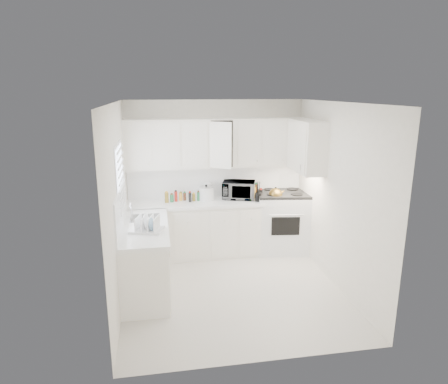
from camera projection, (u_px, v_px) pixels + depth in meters
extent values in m
plane|color=silver|center=(232.00, 289.00, 5.69)|extent=(3.20, 3.20, 0.00)
plane|color=white|center=(233.00, 103.00, 5.04)|extent=(3.20, 3.20, 0.00)
plane|color=white|center=(215.00, 176.00, 6.89)|extent=(3.00, 0.00, 3.00)
plane|color=white|center=(264.00, 246.00, 3.84)|extent=(3.00, 0.00, 3.00)
plane|color=white|center=(118.00, 207.00, 5.12)|extent=(0.00, 3.20, 3.20)
plane|color=white|center=(337.00, 196.00, 5.61)|extent=(0.00, 3.20, 3.20)
cube|color=white|center=(195.00, 203.00, 6.62)|extent=(2.24, 0.64, 0.05)
cube|color=white|center=(145.00, 228.00, 5.45)|extent=(0.64, 1.62, 0.05)
cube|color=white|center=(215.00, 181.00, 6.90)|extent=(2.98, 0.02, 0.55)
cube|color=white|center=(121.00, 208.00, 5.33)|extent=(0.02, 1.60, 0.55)
imported|color=gray|center=(239.00, 188.00, 6.78)|extent=(0.60, 0.44, 0.36)
cylinder|color=white|center=(208.00, 191.00, 6.79)|extent=(0.12, 0.12, 0.27)
cylinder|color=olive|center=(167.00, 197.00, 6.65)|extent=(0.06, 0.06, 0.13)
cylinder|color=#26723F|center=(171.00, 198.00, 6.58)|extent=(0.06, 0.06, 0.13)
cylinder|color=red|center=(176.00, 197.00, 6.68)|extent=(0.06, 0.06, 0.13)
cylinder|color=gold|center=(181.00, 198.00, 6.60)|extent=(0.06, 0.06, 0.13)
cylinder|color=brown|center=(185.00, 196.00, 6.70)|extent=(0.06, 0.06, 0.13)
cylinder|color=black|center=(190.00, 198.00, 6.63)|extent=(0.06, 0.06, 0.13)
cylinder|color=olive|center=(194.00, 196.00, 6.72)|extent=(0.06, 0.06, 0.13)
cylinder|color=#26723F|center=(199.00, 197.00, 6.65)|extent=(0.06, 0.06, 0.13)
cylinder|color=red|center=(250.00, 191.00, 6.91)|extent=(0.06, 0.06, 0.19)
cylinder|color=gold|center=(253.00, 192.00, 6.87)|extent=(0.06, 0.06, 0.19)
cylinder|color=brown|center=(256.00, 191.00, 6.93)|extent=(0.06, 0.06, 0.19)
cylinder|color=black|center=(260.00, 192.00, 6.88)|extent=(0.06, 0.06, 0.19)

